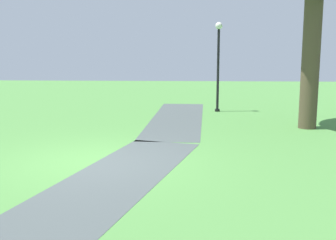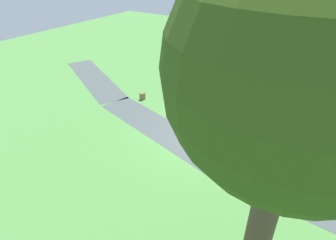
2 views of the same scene
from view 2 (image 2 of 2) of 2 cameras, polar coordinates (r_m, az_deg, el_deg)
ground_plane at (r=13.39m, az=6.15°, el=-3.19°), size 48.00×48.00×0.00m
footpath_segment_near at (r=11.32m, az=30.97°, el=-16.00°), size 8.07×2.12×0.01m
footpath_segment_mid at (r=13.83m, az=-1.63°, el=-1.76°), size 8.19×3.73×0.01m
footpath_segment_far at (r=20.17m, az=-14.81°, el=8.19°), size 7.93×5.28×0.01m
large_shade_tree at (r=4.52m, az=25.33°, el=8.29°), size 4.10×4.10×8.09m
lawn_boulder at (r=16.75m, az=5.02°, el=5.69°), size 1.62×1.61×0.71m
woman_with_handbag at (r=16.76m, az=18.90°, el=6.58°), size 0.34×0.50×1.74m
man_near_boulder at (r=18.52m, az=2.07°, el=10.47°), size 0.39×0.45×1.71m
handbag_on_grass at (r=17.36m, az=20.44°, el=3.91°), size 0.35×0.35×0.31m
backpack_by_boulder at (r=17.13m, az=9.24°, el=5.39°), size 0.31×0.32×0.40m
spare_backpack_on_lawn at (r=16.62m, az=-5.25°, el=4.85°), size 0.31×0.32×0.40m
frisbee_on_grass at (r=18.41m, az=1.49°, el=7.04°), size 0.23×0.23×0.02m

